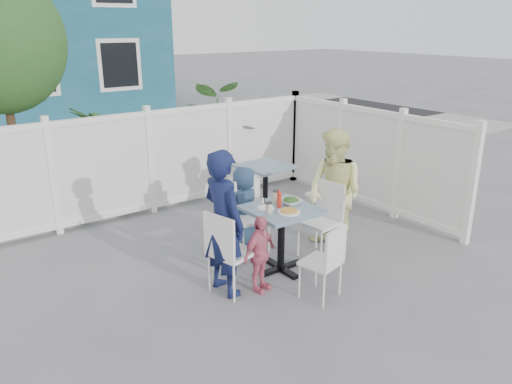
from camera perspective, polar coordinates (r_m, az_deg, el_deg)
ground at (r=6.11m, az=-2.77°, el=-8.98°), size 80.00×80.00×0.00m
near_sidewalk at (r=9.28m, az=-15.84°, el=0.22°), size 24.00×2.60×0.01m
street at (r=12.71m, az=-21.86°, el=4.47°), size 24.00×5.00×0.01m
far_sidewalk at (r=15.68m, az=-24.86°, el=6.58°), size 24.00×1.60×0.01m
fence_back at (r=7.85m, az=-11.98°, el=3.14°), size 5.86×0.08×1.60m
fence_right at (r=8.12m, az=12.66°, el=3.62°), size 0.08×3.66×1.60m
potted_shrub_a at (r=8.28m, az=-17.52°, el=3.71°), size 1.08×1.08×1.63m
potted_shrub_b at (r=9.21m, az=-2.93°, el=6.47°), size 2.10×2.04×1.77m
main_table at (r=5.87m, az=2.92°, el=-3.49°), size 0.77×0.77×0.80m
spare_table at (r=7.74m, az=1.08°, el=1.86°), size 0.79×0.79×0.76m
chair_left at (r=5.39m, az=-3.35°, el=-6.33°), size 0.51×0.52×0.95m
chair_right at (r=6.34m, az=7.78°, el=-2.51°), size 0.47×0.48×0.96m
chair_back at (r=6.47m, az=-0.86°, el=-2.16°), size 0.49×0.48×0.91m
chair_near at (r=5.37m, az=8.10°, el=-7.40°), size 0.46×0.45×0.84m
chair_spare at (r=7.31m, az=8.32°, el=0.21°), size 0.46×0.45×0.93m
man at (r=5.35m, az=-3.72°, el=-3.56°), size 0.43×0.62×1.62m
woman at (r=6.39m, az=8.96°, el=-0.05°), size 0.62×0.79×1.61m
boy at (r=6.58m, az=-1.38°, el=-1.69°), size 0.58×0.43×1.09m
toddler at (r=5.50m, az=0.42°, el=-7.11°), size 0.56×0.35×0.88m
plate_main at (r=5.67m, az=3.79°, el=-2.30°), size 0.26×0.26×0.02m
plate_side at (r=5.77m, az=1.12°, el=-1.88°), size 0.20×0.20×0.01m
salad_bowl at (r=5.92m, az=4.02°, el=-1.12°), size 0.25×0.25×0.06m
coffee_cup_a at (r=5.64m, az=1.48°, el=-1.85°), size 0.07×0.07×0.11m
coffee_cup_b at (r=5.98m, az=2.37°, el=-0.55°), size 0.09×0.09×0.13m
ketchup_bottle at (r=5.80m, az=2.67°, el=-0.91°), size 0.05×0.05×0.18m
salt_shaker at (r=5.93m, az=0.80°, el=-1.03°), size 0.03×0.03×0.07m
pepper_shaker at (r=5.95m, az=0.92°, el=-0.98°), size 0.03×0.03×0.06m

